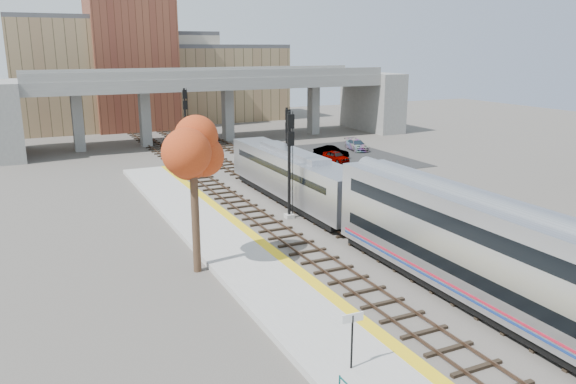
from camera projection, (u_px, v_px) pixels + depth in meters
name	position (u px, v px, depth m)	size (l,w,h in m)	color
ground	(372.00, 256.00, 33.74)	(160.00, 160.00, 0.00)	#47423D
platform	(261.00, 274.00, 30.66)	(4.50, 60.00, 0.35)	#9E9E99
yellow_strip	(292.00, 265.00, 31.41)	(0.70, 60.00, 0.01)	yellow
tracks	(294.00, 203.00, 45.02)	(10.70, 95.00, 0.25)	black
overpass	(212.00, 97.00, 73.63)	(54.00, 12.00, 9.50)	slate
buildings_far	(148.00, 75.00, 90.41)	(43.00, 21.00, 20.60)	#988058
parking_lot	(337.00, 157.00, 64.03)	(14.00, 18.00, 0.04)	black
locomotive	(293.00, 175.00, 44.84)	(3.02, 19.05, 4.10)	#A8AAB2
coach	(515.00, 265.00, 24.98)	(3.03, 25.00, 5.00)	#A8AAB2
signal_mast_near	(290.00, 165.00, 40.25)	(0.60, 0.64, 7.83)	#9E9E99
signal_mast_mid	(287.00, 148.00, 49.98)	(0.60, 0.64, 7.07)	#9E9E99
signal_mast_far	(186.00, 121.00, 64.27)	(0.60, 0.64, 7.70)	#9E9E99
station_sign	(352.00, 329.00, 20.99)	(0.90, 0.08, 2.27)	black
tree	(193.00, 153.00, 29.86)	(3.60, 3.60, 9.08)	#382619
car_a	(336.00, 156.00, 61.13)	(1.42, 3.53, 1.20)	#99999E
car_b	(331.00, 152.00, 63.44)	(1.39, 3.98, 1.31)	#99999E
car_c	(357.00, 145.00, 68.17)	(1.77, 4.35, 1.26)	#99999E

